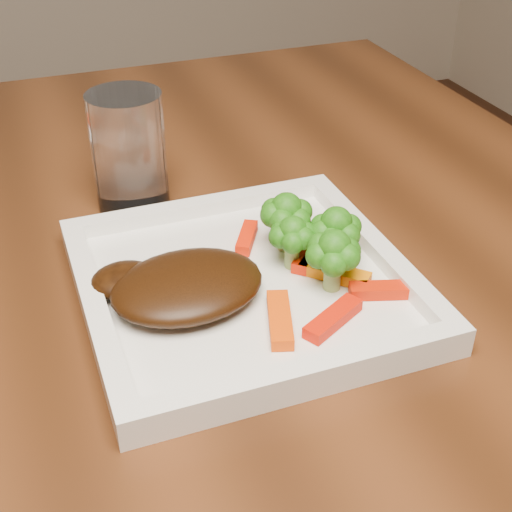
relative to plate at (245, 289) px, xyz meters
name	(u,v)px	position (x,y,z in m)	size (l,w,h in m)	color
plate	(245,289)	(0.00, 0.00, 0.00)	(0.27, 0.27, 0.01)	white
steak	(187,286)	(-0.05, -0.01, 0.02)	(0.13, 0.10, 0.03)	black
broccoli_0	(286,215)	(0.05, 0.04, 0.04)	(0.05, 0.05, 0.07)	#115D0F
broccoli_1	(336,231)	(0.08, 0.00, 0.04)	(0.05, 0.05, 0.06)	#347613
broccoli_2	(334,258)	(0.07, -0.03, 0.04)	(0.05, 0.05, 0.06)	#116B14
broccoli_3	(293,236)	(0.05, 0.01, 0.04)	(0.05, 0.05, 0.06)	#216C12
carrot_0	(333,318)	(0.05, -0.08, 0.01)	(0.06, 0.02, 0.01)	red
carrot_1	(385,290)	(0.10, -0.06, 0.01)	(0.06, 0.02, 0.01)	red
carrot_2	(280,319)	(0.01, -0.06, 0.01)	(0.06, 0.02, 0.01)	#EA4403
carrot_3	(327,227)	(0.10, 0.05, 0.01)	(0.05, 0.01, 0.01)	#FF2C04
carrot_4	(247,238)	(0.02, 0.06, 0.01)	(0.05, 0.01, 0.01)	red
carrot_5	(335,273)	(0.07, -0.02, 0.01)	(0.06, 0.02, 0.01)	orange
carrot_6	(308,255)	(0.06, 0.01, 0.01)	(0.05, 0.01, 0.01)	#F31F03
drinking_glass	(129,152)	(-0.06, 0.19, 0.05)	(0.07, 0.07, 0.12)	white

